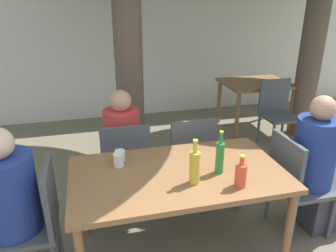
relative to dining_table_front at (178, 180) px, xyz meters
name	(u,v)px	position (x,y,z in m)	size (l,w,h in m)	color
ground_plane	(177,249)	(0.00, 0.00, -0.66)	(30.00, 30.00, 0.00)	#706651
cafe_building_wall	(121,32)	(0.00, 3.39, 0.74)	(10.00, 0.08, 2.80)	silver
dining_table_front	(178,180)	(0.00, 0.00, 0.00)	(1.59, 0.90, 0.74)	brown
dining_table_back	(255,89)	(1.87, 2.29, -0.03)	(0.99, 0.80, 0.74)	brown
patio_chair_0	(36,218)	(-1.03, 0.00, -0.15)	(0.44, 0.44, 0.91)	#474C51
patio_chair_1	(295,180)	(1.03, 0.00, -0.15)	(0.44, 0.44, 0.91)	#474C51
patio_chair_2	(125,161)	(-0.32, 0.68, -0.15)	(0.44, 0.44, 0.91)	#474C51
patio_chair_3	(190,154)	(0.32, 0.68, -0.15)	(0.44, 0.44, 0.91)	#474C51
patio_chair_4	(277,109)	(1.87, 1.66, -0.15)	(0.44, 0.44, 0.91)	#474C51
person_seated_0	(0,219)	(-1.26, 0.00, -0.12)	(0.59, 0.38, 1.21)	#383842
person_seated_1	(319,172)	(1.26, 0.00, -0.11)	(0.57, 0.35, 1.24)	#383842
person_seated_2	(122,150)	(-0.32, 0.92, -0.14)	(0.35, 0.57, 1.16)	#383842
soda_bottle_0	(241,174)	(0.36, -0.29, 0.17)	(0.08, 0.08, 0.24)	#DB4C2D
oil_cruet_1	(195,167)	(0.07, -0.18, 0.20)	(0.07, 0.07, 0.33)	gold
green_bottle_2	(220,157)	(0.29, -0.08, 0.20)	(0.06, 0.06, 0.33)	#287A38
drinking_glass_0	(118,160)	(-0.42, 0.20, 0.13)	(0.08, 0.08, 0.10)	silver
drinking_glass_1	(120,155)	(-0.40, 0.29, 0.12)	(0.08, 0.08, 0.08)	white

